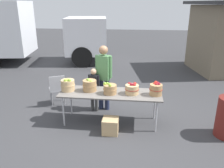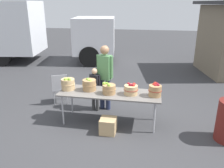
{
  "view_description": "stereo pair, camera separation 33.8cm",
  "coord_description": "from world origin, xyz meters",
  "px_view_note": "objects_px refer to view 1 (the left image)",
  "views": [
    {
      "loc": [
        0.6,
        -4.78,
        2.67
      ],
      "look_at": [
        0.0,
        0.3,
        0.85
      ],
      "focal_mm": 36.7,
      "sensor_mm": 36.0,
      "label": 1
    },
    {
      "loc": [
        0.93,
        -4.73,
        2.67
      ],
      "look_at": [
        0.0,
        0.3,
        0.85
      ],
      "focal_mm": 36.7,
      "sensor_mm": 36.0,
      "label": 2
    }
  ],
  "objects_px": {
    "apple_basket_green_1": "(90,85)",
    "produce_crate": "(110,126)",
    "child_customer": "(94,87)",
    "folding_chair": "(57,88)",
    "box_truck": "(7,30)",
    "market_table": "(110,94)",
    "apple_basket_green_2": "(110,89)",
    "apple_basket_red_1": "(156,89)",
    "apple_basket_red_0": "(132,89)",
    "vendor_adult": "(104,73)",
    "apple_basket_green_0": "(68,85)"
  },
  "relations": [
    {
      "from": "market_table",
      "to": "apple_basket_red_0",
      "type": "bearing_deg",
      "value": -1.65
    },
    {
      "from": "apple_basket_green_0",
      "to": "apple_basket_red_1",
      "type": "bearing_deg",
      "value": -0.98
    },
    {
      "from": "apple_basket_green_2",
      "to": "apple_basket_red_1",
      "type": "bearing_deg",
      "value": 2.68
    },
    {
      "from": "apple_basket_red_1",
      "to": "child_customer",
      "type": "distance_m",
      "value": 1.61
    },
    {
      "from": "apple_basket_green_2",
      "to": "child_customer",
      "type": "xyz_separation_m",
      "value": [
        -0.48,
        0.62,
        -0.19
      ]
    },
    {
      "from": "apple_basket_red_0",
      "to": "vendor_adult",
      "type": "height_order",
      "value": "vendor_adult"
    },
    {
      "from": "folding_chair",
      "to": "produce_crate",
      "type": "height_order",
      "value": "folding_chair"
    },
    {
      "from": "apple_basket_green_2",
      "to": "folding_chair",
      "type": "distance_m",
      "value": 1.8
    },
    {
      "from": "market_table",
      "to": "apple_basket_green_2",
      "type": "distance_m",
      "value": 0.16
    },
    {
      "from": "apple_basket_green_2",
      "to": "folding_chair",
      "type": "xyz_separation_m",
      "value": [
        -1.54,
        0.86,
        -0.35
      ]
    },
    {
      "from": "child_customer",
      "to": "produce_crate",
      "type": "relative_size",
      "value": 3.38
    },
    {
      "from": "apple_basket_green_1",
      "to": "folding_chair",
      "type": "xyz_separation_m",
      "value": [
        -1.06,
        0.73,
        -0.37
      ]
    },
    {
      "from": "vendor_adult",
      "to": "folding_chair",
      "type": "distance_m",
      "value": 1.39
    },
    {
      "from": "apple_basket_red_0",
      "to": "vendor_adult",
      "type": "distance_m",
      "value": 1.04
    },
    {
      "from": "apple_basket_green_1",
      "to": "apple_basket_green_2",
      "type": "xyz_separation_m",
      "value": [
        0.48,
        -0.12,
        -0.02
      ]
    },
    {
      "from": "apple_basket_red_0",
      "to": "apple_basket_green_0",
      "type": "bearing_deg",
      "value": 178.7
    },
    {
      "from": "apple_basket_red_1",
      "to": "apple_basket_green_2",
      "type": "bearing_deg",
      "value": -177.32
    },
    {
      "from": "apple_basket_green_0",
      "to": "apple_basket_red_0",
      "type": "relative_size",
      "value": 1.04
    },
    {
      "from": "folding_chair",
      "to": "apple_basket_red_0",
      "type": "bearing_deg",
      "value": 132.0
    },
    {
      "from": "folding_chair",
      "to": "produce_crate",
      "type": "relative_size",
      "value": 2.54
    },
    {
      "from": "apple_basket_green_2",
      "to": "box_truck",
      "type": "bearing_deg",
      "value": 135.84
    },
    {
      "from": "child_customer",
      "to": "apple_basket_green_0",
      "type": "bearing_deg",
      "value": 58.94
    },
    {
      "from": "box_truck",
      "to": "apple_basket_green_1",
      "type": "bearing_deg",
      "value": -55.26
    },
    {
      "from": "box_truck",
      "to": "apple_basket_green_2",
      "type": "bearing_deg",
      "value": -53.26
    },
    {
      "from": "apple_basket_green_2",
      "to": "vendor_adult",
      "type": "distance_m",
      "value": 0.82
    },
    {
      "from": "child_customer",
      "to": "apple_basket_green_2",
      "type": "bearing_deg",
      "value": 140.08
    },
    {
      "from": "apple_basket_green_1",
      "to": "produce_crate",
      "type": "distance_m",
      "value": 1.05
    },
    {
      "from": "vendor_adult",
      "to": "market_table",
      "type": "bearing_deg",
      "value": 122.99
    },
    {
      "from": "apple_basket_green_2",
      "to": "child_customer",
      "type": "distance_m",
      "value": 0.8
    },
    {
      "from": "produce_crate",
      "to": "market_table",
      "type": "bearing_deg",
      "value": 97.03
    },
    {
      "from": "apple_basket_green_1",
      "to": "produce_crate",
      "type": "relative_size",
      "value": 0.98
    },
    {
      "from": "apple_basket_green_0",
      "to": "apple_basket_green_1",
      "type": "relative_size",
      "value": 1.0
    },
    {
      "from": "apple_basket_green_0",
      "to": "folding_chair",
      "type": "bearing_deg",
      "value": 125.82
    },
    {
      "from": "folding_chair",
      "to": "apple_basket_red_1",
      "type": "bearing_deg",
      "value": 136.11
    },
    {
      "from": "market_table",
      "to": "vendor_adult",
      "type": "distance_m",
      "value": 0.8
    },
    {
      "from": "apple_basket_green_0",
      "to": "apple_basket_green_2",
      "type": "bearing_deg",
      "value": -4.76
    },
    {
      "from": "market_table",
      "to": "apple_basket_green_1",
      "type": "distance_m",
      "value": 0.52
    },
    {
      "from": "apple_basket_green_2",
      "to": "vendor_adult",
      "type": "relative_size",
      "value": 0.18
    },
    {
      "from": "apple_basket_green_2",
      "to": "apple_basket_red_1",
      "type": "xyz_separation_m",
      "value": [
        1.02,
        0.05,
        0.02
      ]
    },
    {
      "from": "apple_basket_red_1",
      "to": "box_truck",
      "type": "height_order",
      "value": "box_truck"
    },
    {
      "from": "apple_basket_red_1",
      "to": "vendor_adult",
      "type": "distance_m",
      "value": 1.46
    },
    {
      "from": "apple_basket_green_1",
      "to": "box_truck",
      "type": "relative_size",
      "value": 0.04
    },
    {
      "from": "apple_basket_red_1",
      "to": "vendor_adult",
      "type": "height_order",
      "value": "vendor_adult"
    },
    {
      "from": "apple_basket_green_2",
      "to": "apple_basket_red_1",
      "type": "distance_m",
      "value": 1.02
    },
    {
      "from": "apple_basket_green_2",
      "to": "apple_basket_red_1",
      "type": "height_order",
      "value": "apple_basket_red_1"
    },
    {
      "from": "apple_basket_green_2",
      "to": "vendor_adult",
      "type": "height_order",
      "value": "vendor_adult"
    },
    {
      "from": "produce_crate",
      "to": "box_truck",
      "type": "bearing_deg",
      "value": 134.03
    },
    {
      "from": "market_table",
      "to": "child_customer",
      "type": "height_order",
      "value": "child_customer"
    },
    {
      "from": "child_customer",
      "to": "folding_chair",
      "type": "xyz_separation_m",
      "value": [
        -1.06,
        0.24,
        -0.16
      ]
    },
    {
      "from": "apple_basket_green_2",
      "to": "apple_basket_red_0",
      "type": "bearing_deg",
      "value": 5.59
    }
  ]
}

